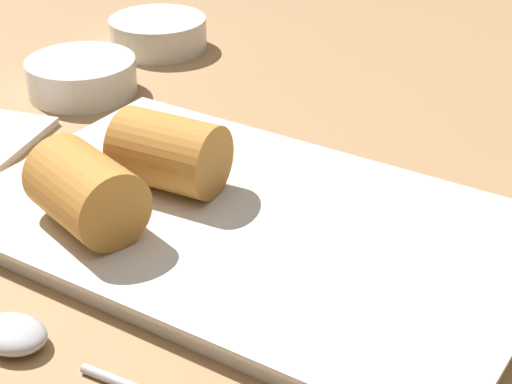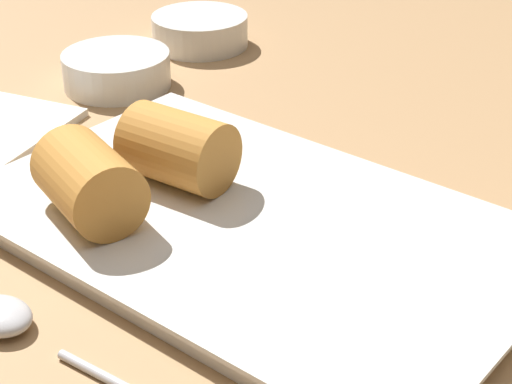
% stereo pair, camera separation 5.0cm
% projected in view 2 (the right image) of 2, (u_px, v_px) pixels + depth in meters
% --- Properties ---
extents(table_surface, '(1.80, 1.40, 0.02)m').
position_uv_depth(table_surface, '(234.00, 265.00, 0.51)').
color(table_surface, '#A87F54').
rests_on(table_surface, ground).
extents(serving_plate, '(0.34, 0.21, 0.01)m').
position_uv_depth(serving_plate, '(256.00, 230.00, 0.52)').
color(serving_plate, silver).
rests_on(serving_plate, table_surface).
extents(roll_front_left, '(0.08, 0.07, 0.05)m').
position_uv_depth(roll_front_left, '(86.00, 179.00, 0.51)').
color(roll_front_left, '#C68438').
rests_on(roll_front_left, serving_plate).
extents(roll_front_right, '(0.08, 0.05, 0.05)m').
position_uv_depth(roll_front_right, '(173.00, 147.00, 0.54)').
color(roll_front_right, '#C68438').
rests_on(roll_front_right, serving_plate).
extents(dipping_bowl_near, '(0.09, 0.09, 0.03)m').
position_uv_depth(dipping_bowl_near, '(116.00, 68.00, 0.72)').
color(dipping_bowl_near, silver).
rests_on(dipping_bowl_near, table_surface).
extents(dipping_bowl_far, '(0.09, 0.09, 0.03)m').
position_uv_depth(dipping_bowl_far, '(200.00, 29.00, 0.81)').
color(dipping_bowl_far, silver).
rests_on(dipping_bowl_far, table_surface).
extents(spoon, '(0.16, 0.03, 0.01)m').
position_uv_depth(spoon, '(17.00, 326.00, 0.44)').
color(spoon, silver).
rests_on(spoon, table_surface).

